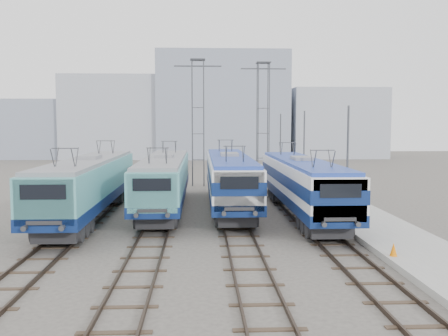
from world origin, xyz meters
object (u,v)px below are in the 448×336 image
locomotive_far_left (89,183)px  locomotive_far_right (302,181)px  mast_mid (304,154)px  safety_cone (394,249)px  locomotive_center_left (164,178)px  catenary_tower_west (198,117)px  locomotive_center_right (229,176)px  mast_rear (280,147)px  catenary_tower_east (263,117)px  mast_front (347,167)px

locomotive_far_left → locomotive_far_right: bearing=0.7°
mast_mid → safety_cone: (-0.07, -19.24, -2.91)m
locomotive_center_left → safety_cone: size_ratio=31.29×
locomotive_far_right → catenary_tower_west: (-6.75, 16.42, 4.35)m
locomotive_center_right → mast_rear: 18.49m
locomotive_center_left → catenary_tower_west: bearing=80.7°
locomotive_center_right → catenary_tower_east: (4.25, 15.33, 4.30)m
catenary_tower_east → mast_mid: size_ratio=1.71×
locomotive_center_right → locomotive_far_right: 5.46m
locomotive_center_right → mast_rear: mast_rear is taller
catenary_tower_west → safety_cone: catenary_tower_west is taller
mast_front → catenary_tower_west: bearing=113.3°
locomotive_far_left → mast_mid: bearing=29.2°
locomotive_center_right → mast_front: size_ratio=2.62×
locomotive_far_left → locomotive_center_left: locomotive_far_left is taller
mast_mid → catenary_tower_east: bearing=101.9°
mast_mid → safety_cone: mast_mid is taller
locomotive_center_right → mast_front: 9.29m
catenary_tower_west → mast_mid: bearing=-42.9°
catenary_tower_east → mast_front: size_ratio=1.71×
locomotive_far_left → mast_rear: mast_rear is taller
locomotive_far_right → safety_cone: locomotive_far_right is taller
catenary_tower_west → mast_front: bearing=-66.7°
catenary_tower_west → locomotive_far_left: bearing=-112.1°
mast_mid → mast_rear: 12.00m
mast_front → safety_cone: mast_front is taller
locomotive_far_right → mast_front: size_ratio=2.56×
locomotive_center_left → catenary_tower_east: size_ratio=1.50×
mast_front → mast_mid: 12.00m
mast_mid → mast_rear: same height
mast_mid → locomotive_far_left: bearing=-150.8°
locomotive_far_left → safety_cone: 18.70m
locomotive_center_left → mast_rear: bearing=58.5°
mast_rear → locomotive_far_left: bearing=-126.7°
mast_mid → locomotive_center_right: bearing=-140.0°
locomotive_center_right → safety_cone: locomotive_center_right is taller
mast_rear → safety_cone: mast_rear is taller
locomotive_center_right → catenary_tower_west: bearing=99.6°
locomotive_center_left → catenary_tower_east: (8.75, 15.72, 4.40)m
locomotive_far_left → mast_front: 15.77m
locomotive_far_left → mast_front: bearing=-12.5°
locomotive_center_right → catenary_tower_west: size_ratio=1.53×
locomotive_center_left → catenary_tower_east: bearing=60.9°
locomotive_far_right → safety_cone: bearing=-80.6°
mast_mid → catenary_tower_west: bearing=137.1°
mast_rear → catenary_tower_east: bearing=-136.4°
locomotive_center_right → locomotive_far_right: size_ratio=1.02×
locomotive_center_left → locomotive_center_right: (4.50, 0.40, 0.10)m
locomotive_far_left → catenary_tower_west: (6.75, 16.60, 4.33)m
mast_mid → safety_cone: size_ratio=12.17×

